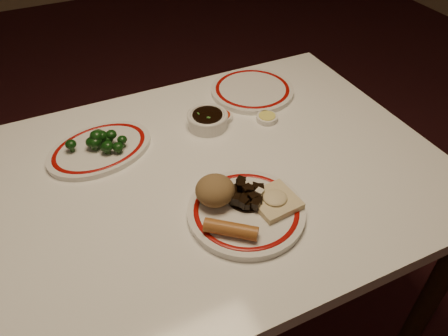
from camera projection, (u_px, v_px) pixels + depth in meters
ground at (216, 319)px, 1.64m from camera, size 7.00×7.00×0.00m
dining_table at (214, 194)px, 1.20m from camera, size 1.20×0.90×0.75m
main_plate at (246, 212)px, 1.01m from camera, size 0.30×0.30×0.02m
rice_mound at (215, 190)px, 1.01m from camera, size 0.09×0.09×0.07m
spring_roll at (231, 229)px, 0.94m from camera, size 0.11×0.10×0.03m
fried_wonton at (275, 200)px, 1.02m from camera, size 0.11×0.11×0.03m
stirfry_heap at (249, 195)px, 1.03m from camera, size 0.11×0.11×0.03m
broccoli_plate at (100, 149)px, 1.19m from camera, size 0.33×0.30×0.02m
broccoli_pile at (100, 140)px, 1.17m from camera, size 0.16×0.10×0.05m
soy_bowl at (208, 120)px, 1.27m from camera, size 0.12×0.12×0.04m
sweet_sour_dish at (222, 117)px, 1.30m from camera, size 0.06×0.06×0.02m
mustard_dish at (267, 118)px, 1.30m from camera, size 0.06×0.06×0.02m
far_plate at (252, 90)px, 1.42m from camera, size 0.29×0.29×0.02m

